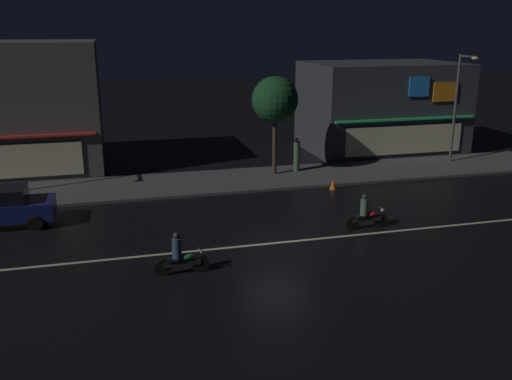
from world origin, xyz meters
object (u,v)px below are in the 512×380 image
Objects in this scene: streetlamp_mid at (459,99)px; traffic_cone at (333,184)px; motorcycle_lead at (180,257)px; pedestrian_on_sidewalk at (297,156)px; motorcycle_following at (366,214)px.

streetlamp_mid is 11.68× the size of traffic_cone.
streetlamp_mid reaches higher than motorcycle_lead.
traffic_cone is (8.95, 8.26, -0.36)m from motorcycle_lead.
pedestrian_on_sidewalk reaches higher than motorcycle_following.
pedestrian_on_sidewalk is 1.01× the size of motorcycle_following.
streetlamp_mid is 3.38× the size of motorcycle_lead.
motorcycle_following is 3.45× the size of traffic_cone.
motorcycle_lead is (-8.17, -11.87, -0.40)m from pedestrian_on_sidewalk.
pedestrian_on_sidewalk is 9.40m from motorcycle_following.
motorcycle_lead reaches higher than traffic_cone.
motorcycle_lead is 1.00× the size of motorcycle_following.
motorcycle_lead is at bearing 124.82° from pedestrian_on_sidewalk.
streetlamp_mid is at bearing -155.59° from motorcycle_lead.
traffic_cone is (0.78, -3.62, -0.75)m from pedestrian_on_sidewalk.
motorcycle_lead is at bearing -147.61° from streetlamp_mid.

